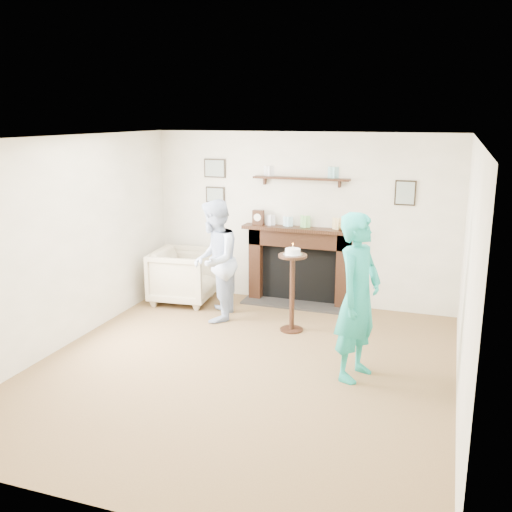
# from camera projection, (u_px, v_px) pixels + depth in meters

# --- Properties ---
(ground) EXTENTS (5.00, 5.00, 0.00)m
(ground) POSITION_uv_depth(u_px,v_px,m) (242.00, 368.00, 6.31)
(ground) COLOR brown
(ground) RESTS_ON ground
(room_shell) EXTENTS (4.54, 5.02, 2.52)m
(room_shell) POSITION_uv_depth(u_px,v_px,m) (262.00, 214.00, 6.55)
(room_shell) COLOR beige
(room_shell) RESTS_ON ground
(armchair) EXTENTS (0.95, 0.93, 0.80)m
(armchair) POSITION_uv_depth(u_px,v_px,m) (184.00, 301.00, 8.57)
(armchair) COLOR beige
(armchair) RESTS_ON ground
(man) EXTENTS (0.78, 0.92, 1.65)m
(man) POSITION_uv_depth(u_px,v_px,m) (216.00, 319.00, 7.85)
(man) COLOR silver
(man) RESTS_ON ground
(woman) EXTENTS (0.60, 0.74, 1.78)m
(woman) POSITION_uv_depth(u_px,v_px,m) (354.00, 376.00, 6.12)
(woman) COLOR #1EACA2
(woman) RESTS_ON ground
(pedestal_table) EXTENTS (0.36, 0.36, 1.16)m
(pedestal_table) POSITION_uv_depth(u_px,v_px,m) (292.00, 277.00, 7.25)
(pedestal_table) COLOR black
(pedestal_table) RESTS_ON ground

